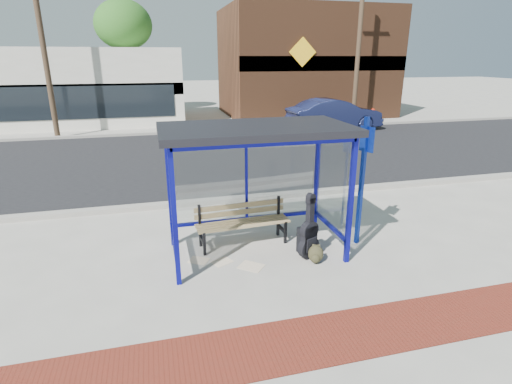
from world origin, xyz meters
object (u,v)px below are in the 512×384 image
object	(u,v)px
backpack	(316,255)
parked_car	(334,115)
guitar_bag	(309,236)
suitcase	(306,240)
bench	(242,221)
fire_hydrant	(373,115)

from	to	relation	value
backpack	parked_car	size ratio (longest dim) A/B	0.07
guitar_bag	suitcase	xyz separation A→B (m)	(0.05, 0.23, -0.18)
suitcase	backpack	bearing A→B (deg)	-100.43
backpack	parked_car	xyz separation A→B (m)	(6.27, 12.71, 0.63)
backpack	bench	bearing A→B (deg)	159.19
parked_car	bench	bearing A→B (deg)	143.51
bench	guitar_bag	size ratio (longest dim) A/B	1.56
backpack	suitcase	bearing A→B (deg)	116.51
suitcase	guitar_bag	bearing A→B (deg)	-114.13
guitar_bag	backpack	distance (m)	0.35
parked_car	backpack	bearing A→B (deg)	149.70
bench	backpack	bearing A→B (deg)	-48.68
guitar_bag	parked_car	bearing A→B (deg)	40.13
suitcase	parked_car	world-z (taller)	parked_car
guitar_bag	fire_hydrant	xyz separation A→B (m)	(9.40, 14.02, 0.02)
guitar_bag	fire_hydrant	bearing A→B (deg)	33.14
suitcase	parked_car	distance (m)	13.81
guitar_bag	backpack	bearing A→B (deg)	-95.00
suitcase	fire_hydrant	size ratio (longest dim) A/B	0.67
bench	fire_hydrant	distance (m)	16.77
parked_car	fire_hydrant	distance (m)	3.44
bench	suitcase	bearing A→B (deg)	-35.79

